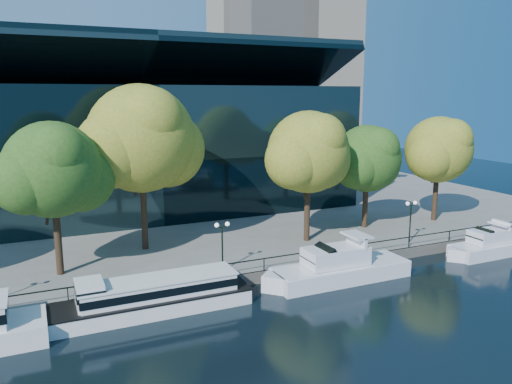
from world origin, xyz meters
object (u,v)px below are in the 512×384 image
tree_1 (55,172)px  tree_2 (143,141)px  tree_4 (369,160)px  tree_5 (440,151)px  lamp_2 (411,212)px  tree_3 (310,154)px  cruiser_far (489,245)px  lamp_1 (222,235)px  tour_boat (147,296)px  cruiser_near (336,267)px

tree_1 → tree_2: bearing=26.6°
tree_1 → tree_4: bearing=3.4°
tree_5 → lamp_2: tree_5 is taller
tree_3 → tree_5: size_ratio=1.08×
cruiser_far → tree_3: tree_3 is taller
tree_4 → lamp_1: (-18.82, -6.32, -4.29)m
tree_2 → lamp_1: 11.68m
lamp_1 → tree_4: bearing=18.5°
tree_4 → tree_5: size_ratio=0.94×
tree_5 → lamp_1: bearing=-168.7°
tour_boat → tree_5: size_ratio=1.31×
tree_3 → tree_4: 8.46m
tour_boat → cruiser_near: bearing=-1.4°
tree_5 → tour_boat: bearing=-165.8°
tree_1 → tree_5: size_ratio=1.04×
tree_1 → tree_2: (7.62, 3.81, 1.75)m
cruiser_near → lamp_2: 11.68m
tree_1 → tree_5: tree_1 is taller
tree_2 → tree_4: tree_2 is taller
tree_2 → tree_5: bearing=-4.9°
cruiser_far → tree_3: bearing=150.2°
tree_4 → lamp_1: tree_4 is taller
lamp_2 → tree_2: bearing=160.5°
tree_3 → lamp_1: bearing=-157.0°
tour_boat → cruiser_far: 32.29m
tree_4 → tree_5: bearing=-4.8°
tree_3 → lamp_2: (8.61, -4.52, -5.52)m
tree_5 → lamp_2: (-8.60, -5.56, -4.88)m
tree_5 → tree_1: bearing=-178.5°
tree_3 → tree_5: (17.22, 1.04, -0.64)m
cruiser_near → lamp_2: (10.75, 3.61, 2.81)m
cruiser_near → cruiser_far: (16.94, -0.34, -0.15)m
tree_2 → tree_5: tree_2 is taller
lamp_1 → tree_3: bearing=23.0°
tree_2 → tour_boat: bearing=-102.6°
cruiser_far → tree_5: size_ratio=0.84×
tour_boat → lamp_2: size_ratio=3.80×
tree_2 → tree_5: size_ratio=1.28×
tree_1 → tree_4: (30.70, 1.80, -0.96)m
cruiser_far → tree_5: tree_5 is taller
tree_1 → tour_boat: bearing=-56.9°
tree_1 → tree_3: size_ratio=0.96×
tree_1 → tree_2: tree_2 is taller
cruiser_near → lamp_1: size_ratio=3.23×
tour_boat → cruiser_far: (32.28, -0.73, -0.22)m
tree_2 → lamp_1: bearing=-62.9°
tree_1 → cruiser_near: bearing=-21.7°
lamp_2 → tree_3: bearing=152.3°
cruiser_far → lamp_2: (-6.19, 3.95, 2.96)m
cruiser_near → tree_2: tree_2 is taller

